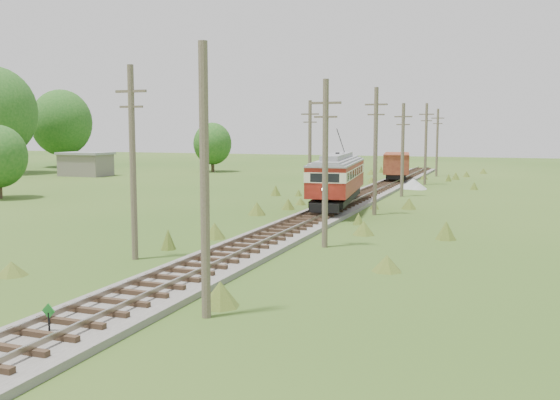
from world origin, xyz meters
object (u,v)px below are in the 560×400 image
at_px(switch_marker, 49,318).
at_px(gravel_pile, 414,184).
at_px(streetcar, 337,176).
at_px(gondola, 396,165).

distance_m(switch_marker, gravel_pile, 50.55).
xyz_separation_m(streetcar, gondola, (-0.00, 25.83, -0.52)).
bearing_deg(gravel_pile, streetcar, -98.70).
bearing_deg(switch_marker, streetcar, 89.63).
xyz_separation_m(switch_marker, gravel_pile, (3.15, 50.45, -0.14)).
xyz_separation_m(streetcar, gravel_pile, (2.95, 19.31, -2.11)).
xyz_separation_m(gondola, gravel_pile, (2.95, -6.51, -1.58)).
height_order(gondola, gravel_pile, gondola).
bearing_deg(switch_marker, gravel_pile, 86.42).
relative_size(gondola, gravel_pile, 2.84).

